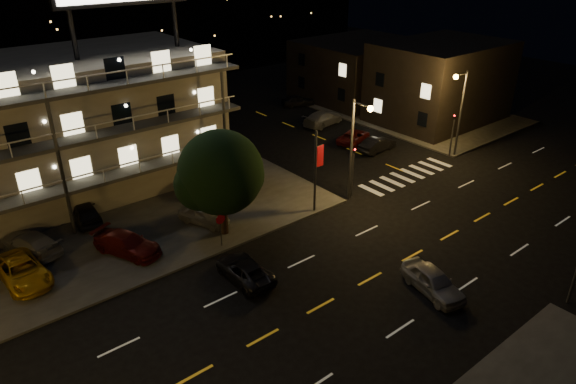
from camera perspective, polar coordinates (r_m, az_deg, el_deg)
ground at (r=30.40m, az=6.49°, el=-10.98°), size 140.00×140.00×0.00m
curb_ne at (r=62.80m, az=13.08°, el=8.82°), size 16.00×24.00×0.15m
motel at (r=43.13m, az=-26.90°, el=5.94°), size 28.00×13.80×18.10m
side_bldg_front at (r=59.42m, az=16.53°, el=11.63°), size 14.06×10.00×8.50m
side_bldg_back at (r=66.91m, az=7.94°, el=13.36°), size 14.06×12.00×7.00m
streetlight_nc at (r=38.27m, az=7.49°, el=5.67°), size 0.44×1.92×8.00m
streetlight_ne at (r=48.82m, az=18.53°, el=9.12°), size 1.92×0.44×8.00m
signal_nw at (r=39.86m, az=7.22°, el=2.84°), size 0.20×0.27×4.60m
signal_ne at (r=49.52m, az=17.86°, el=6.53°), size 0.27×0.20×4.60m
banner_north at (r=36.92m, az=3.14°, el=2.50°), size 0.83×0.16×6.40m
stop_sign at (r=33.51m, az=-7.49°, el=-3.66°), size 0.91×0.11×2.61m
tree at (r=33.66m, az=-7.55°, el=1.90°), size 5.86×5.64×7.38m
lot_car_2 at (r=34.22m, az=-27.44°, el=-7.79°), size 2.67×5.11×1.37m
lot_car_3 at (r=34.53m, az=-17.45°, el=-5.50°), size 3.69×5.05×1.36m
lot_car_4 at (r=36.75m, az=-9.35°, el=-2.54°), size 2.85×4.09×1.29m
lot_car_7 at (r=36.88m, az=-26.73°, el=-5.10°), size 3.40×5.16×1.39m
lot_car_8 at (r=39.27m, az=-21.61°, el=-2.08°), size 2.13×4.34×1.42m
lot_car_9 at (r=41.58m, az=-10.51°, el=0.90°), size 2.70×3.94×1.23m
side_car_0 at (r=49.81m, az=9.88°, el=5.23°), size 4.21×1.66×1.36m
side_car_1 at (r=51.71m, az=7.32°, el=6.14°), size 4.90×3.46×1.24m
side_car_2 at (r=56.40m, az=3.89°, el=8.19°), size 5.55×3.09×1.52m
side_car_3 at (r=62.98m, az=1.11°, el=10.13°), size 4.30×2.99×1.36m
road_car_east at (r=30.96m, az=15.81°, el=-9.51°), size 2.66×4.57×1.46m
road_car_west at (r=31.02m, az=-4.87°, el=-8.64°), size 2.13×4.44×1.22m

